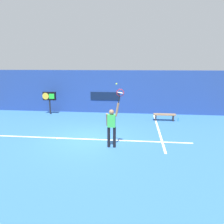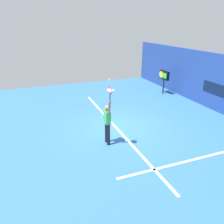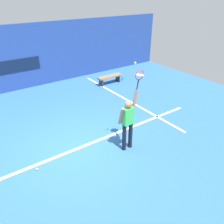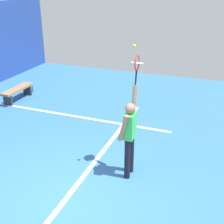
{
  "view_description": "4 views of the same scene",
  "coord_description": "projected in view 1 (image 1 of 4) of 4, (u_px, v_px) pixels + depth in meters",
  "views": [
    {
      "loc": [
        2.41,
        -10.21,
        3.58
      ],
      "look_at": [
        1.27,
        -0.44,
        1.47
      ],
      "focal_mm": 35.68,
      "sensor_mm": 36.0,
      "label": 1
    },
    {
      "loc": [
        9.05,
        -3.74,
        4.73
      ],
      "look_at": [
        1.66,
        -0.92,
        1.54
      ],
      "focal_mm": 35.71,
      "sensor_mm": 36.0,
      "label": 2
    },
    {
      "loc": [
        -2.59,
        -5.65,
        4.59
      ],
      "look_at": [
        1.07,
        -0.49,
        1.19
      ],
      "focal_mm": 36.96,
      "sensor_mm": 36.0,
      "label": 3
    },
    {
      "loc": [
        -3.95,
        -2.6,
        3.94
      ],
      "look_at": [
        1.38,
        -0.56,
        1.41
      ],
      "focal_mm": 48.03,
      "sensor_mm": 36.0,
      "label": 4
    }
  ],
  "objects": [
    {
      "name": "ground_plane",
      "position": [
        88.0,
        139.0,
        10.94
      ],
      "size": [
        18.0,
        18.0,
        0.0
      ],
      "primitive_type": "plane",
      "color": "#2D609E"
    },
    {
      "name": "spare_ball",
      "position": [
        57.0,
        139.0,
        10.79
      ],
      "size": [
        0.07,
        0.07,
        0.07
      ],
      "primitive_type": "sphere",
      "color": "#CCE033",
      "rests_on": "ground_plane"
    },
    {
      "name": "court_sideline",
      "position": [
        158.0,
        129.0,
        12.47
      ],
      "size": [
        0.1,
        7.0,
        0.01
      ],
      "primitive_type": "cube",
      "color": "white",
      "rests_on": "ground_plane"
    },
    {
      "name": "court_baseline",
      "position": [
        87.0,
        139.0,
        10.85
      ],
      "size": [
        10.0,
        0.1,
        0.01
      ],
      "primitive_type": "cube",
      "color": "white",
      "rests_on": "ground_plane"
    },
    {
      "name": "tennis_player",
      "position": [
        112.0,
        125.0,
        9.62
      ],
      "size": [
        0.59,
        0.31,
        1.99
      ],
      "color": "black",
      "rests_on": "ground_plane"
    },
    {
      "name": "scoreboard_clock",
      "position": [
        49.0,
        97.0,
        16.1
      ],
      "size": [
        0.96,
        0.2,
        1.63
      ],
      "color": "black",
      "rests_on": "ground_plane"
    },
    {
      "name": "court_bench",
      "position": [
        164.0,
        116.0,
        14.35
      ],
      "size": [
        1.4,
        0.36,
        0.45
      ],
      "color": "olive",
      "rests_on": "ground_plane"
    },
    {
      "name": "tennis_ball",
      "position": [
        116.0,
        84.0,
        9.25
      ],
      "size": [
        0.07,
        0.07,
        0.07
      ],
      "primitive_type": "sphere",
      "color": "#CCE033"
    },
    {
      "name": "sponsor_banner_center",
      "position": [
        105.0,
        96.0,
        16.52
      ],
      "size": [
        2.2,
        0.03,
        0.6
      ],
      "primitive_type": "cube",
      "color": "#0C1933"
    },
    {
      "name": "back_wall",
      "position": [
        105.0,
        92.0,
        16.57
      ],
      "size": [
        18.0,
        0.2,
        3.16
      ],
      "primitive_type": "cube",
      "color": "navy",
      "rests_on": "ground_plane"
    },
    {
      "name": "water_bottle",
      "position": [
        178.0,
        119.0,
        14.29
      ],
      "size": [
        0.07,
        0.07,
        0.24
      ],
      "primitive_type": "cylinder",
      "color": "#338CD8",
      "rests_on": "ground_plane"
    },
    {
      "name": "tennis_racket",
      "position": [
        120.0,
        93.0,
        9.29
      ],
      "size": [
        0.36,
        0.27,
        0.62
      ],
      "color": "black"
    }
  ]
}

